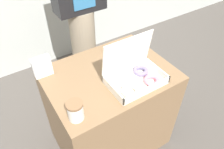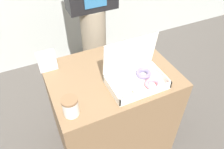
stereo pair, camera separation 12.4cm
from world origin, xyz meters
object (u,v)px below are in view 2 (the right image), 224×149
at_px(donut_box, 135,78).
at_px(napkin_holder, 47,61).
at_px(coffee_cup, 70,107).
at_px(person_customer, 92,3).

xyz_separation_m(donut_box, napkin_holder, (-0.44, 0.35, 0.02)).
bearing_deg(coffee_cup, napkin_holder, 93.79).
height_order(donut_box, coffee_cup, donut_box).
bearing_deg(donut_box, napkin_holder, 141.42).
bearing_deg(person_customer, coffee_cup, -118.74).
xyz_separation_m(coffee_cup, person_customer, (0.42, 0.76, 0.18)).
height_order(donut_box, person_customer, person_customer).
xyz_separation_m(coffee_cup, napkin_holder, (-0.03, 0.41, 0.01)).
xyz_separation_m(donut_box, person_customer, (0.01, 0.70, 0.19)).
bearing_deg(donut_box, coffee_cup, -171.34).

